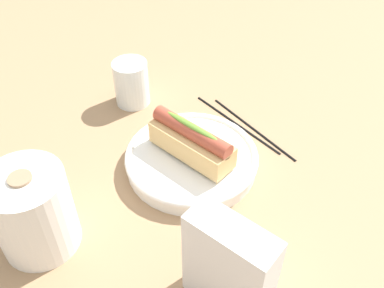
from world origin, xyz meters
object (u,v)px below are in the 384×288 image
Objects in this scene: serving_bowl at (192,159)px; chopstick_near at (237,123)px; paper_towel_roll at (33,212)px; napkin_box at (229,268)px; water_glass at (132,85)px; chopstick_far at (253,128)px; hotdog_front at (192,140)px.

serving_bowl is 1.02× the size of chopstick_near.
napkin_box reaches higher than paper_towel_roll.
water_glass is 0.22m from chopstick_near.
paper_towel_roll is at bearing 19.51° from napkin_box.
water_glass reaches higher than chopstick_far.
napkin_box is 0.68× the size of chopstick_near.
hotdog_front is 1.02× the size of napkin_box.
chopstick_far is at bearing -154.30° from chopstick_near.
paper_towel_roll is 0.61× the size of chopstick_far.
napkin_box reaches higher than water_glass.
chopstick_far is (-0.22, -0.11, -0.04)m from water_glass.
water_glass is at bearing -60.72° from paper_towel_roll.
paper_towel_roll is (0.04, 0.26, 0.05)m from serving_bowl.
chopstick_far is (-0.01, -0.15, -0.01)m from serving_bowl.
hotdog_front reaches higher than serving_bowl.
serving_bowl is 1.68× the size of paper_towel_roll.
paper_towel_roll is (0.04, 0.26, 0.01)m from hotdog_front.
hotdog_front is at bearing 102.12° from chopstick_near.
chopstick_far is at bearing -93.80° from hotdog_front.
serving_bowl is 1.47× the size of hotdog_front.
water_glass is 0.60× the size of napkin_box.
paper_towel_roll is at bearing 80.64° from serving_bowl.
paper_towel_roll is 0.42m from chopstick_far.
napkin_box is (-0.21, 0.14, 0.06)m from serving_bowl.
water_glass is (0.21, -0.04, 0.02)m from serving_bowl.
chopstick_near is at bearing -57.63° from napkin_box.
napkin_box is at bearing 132.95° from chopstick_near.
paper_towel_roll is at bearing 90.07° from chopstick_far.
paper_towel_roll is 0.41m from chopstick_near.
serving_bowl is at bearing 168.58° from water_glass.
chopstick_far is (-0.01, -0.15, -0.06)m from hotdog_front.
hotdog_front is 0.70× the size of chopstick_far.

